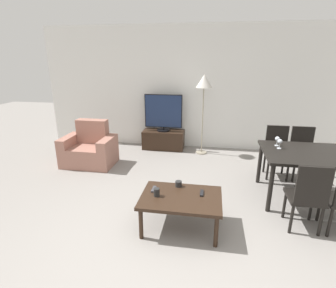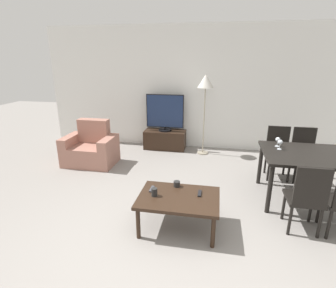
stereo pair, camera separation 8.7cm
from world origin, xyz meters
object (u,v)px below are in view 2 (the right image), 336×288
(cup_colored_far, at_px, (177,184))
(remote_primary, at_px, (200,193))
(dining_table, at_px, (307,159))
(armchair, at_px, (91,149))
(floor_lamp, at_px, (205,86))
(tv_stand, at_px, (165,140))
(cup_white_near, at_px, (154,192))
(dining_chair_near, at_px, (307,196))
(wine_glass_right, at_px, (278,140))
(coffee_table, at_px, (179,200))
(dining_chair_far_left, at_px, (278,150))
(dining_chair_far, at_px, (304,152))
(tv, at_px, (165,113))
(wine_glass_left, at_px, (280,143))
(remote_secondary, at_px, (152,189))

(cup_colored_far, bearing_deg, remote_primary, -25.45)
(remote_primary, bearing_deg, dining_table, 31.88)
(armchair, xyz_separation_m, floor_lamp, (2.14, 0.99, 1.17))
(tv_stand, bearing_deg, cup_white_near, -81.09)
(tv_stand, height_order, dining_chair_near, dining_chair_near)
(floor_lamp, height_order, wine_glass_right, floor_lamp)
(armchair, height_order, coffee_table, armchair)
(remote_primary, height_order, wine_glass_right, wine_glass_right)
(dining_chair_far_left, bearing_deg, dining_table, -75.54)
(tv_stand, relative_size, cup_colored_far, 11.17)
(dining_chair_far, bearing_deg, tv, 157.62)
(coffee_table, relative_size, wine_glass_right, 6.60)
(dining_table, xyz_separation_m, dining_chair_far, (0.21, 0.81, -0.17))
(cup_colored_far, relative_size, wine_glass_right, 0.57)
(dining_table, bearing_deg, dining_chair_near, -104.46)
(armchair, height_order, tv_stand, armchair)
(wine_glass_left, bearing_deg, remote_secondary, -149.14)
(wine_glass_left, bearing_deg, dining_table, -16.76)
(remote_secondary, relative_size, wine_glass_left, 1.03)
(armchair, relative_size, dining_table, 0.81)
(armchair, xyz_separation_m, remote_secondary, (1.65, -1.64, 0.14))
(tv_stand, bearing_deg, dining_chair_near, -50.75)
(remote_secondary, bearing_deg, wine_glass_right, 34.16)
(dining_chair_far_left, xyz_separation_m, floor_lamp, (-1.34, 0.92, 0.98))
(dining_chair_far, bearing_deg, cup_white_near, -139.64)
(armchair, xyz_separation_m, dining_chair_far, (3.90, 0.06, 0.19))
(armchair, bearing_deg, dining_chair_far_left, 1.06)
(remote_secondary, height_order, cup_white_near, cup_white_near)
(cup_white_near, xyz_separation_m, cup_colored_far, (0.23, 0.29, -0.01))
(coffee_table, relative_size, wine_glass_left, 6.60)
(floor_lamp, xyz_separation_m, cup_colored_far, (-0.19, -2.48, -1.00))
(dining_chair_near, bearing_deg, tv_stand, 129.25)
(cup_colored_far, height_order, wine_glass_left, wine_glass_left)
(tv, height_order, cup_white_near, tv)
(armchair, bearing_deg, dining_table, -11.48)
(cup_colored_far, bearing_deg, dining_chair_near, -2.42)
(tv, xyz_separation_m, dining_chair_far_left, (2.22, -1.09, -0.35))
(dining_chair_far, relative_size, floor_lamp, 0.52)
(tv_stand, relative_size, dining_chair_far, 1.06)
(tv_stand, bearing_deg, remote_secondary, -82.00)
(armchair, height_order, wine_glass_left, wine_glass_left)
(remote_primary, xyz_separation_m, wine_glass_right, (1.07, 1.13, 0.39))
(tv, distance_m, dining_chair_far_left, 2.50)
(cup_white_near, bearing_deg, dining_chair_far, 40.36)
(armchair, xyz_separation_m, dining_table, (3.69, -0.75, 0.35))
(cup_colored_far, bearing_deg, dining_table, 23.27)
(floor_lamp, relative_size, wine_glass_right, 11.58)
(armchair, bearing_deg, coffee_table, -41.04)
(coffee_table, distance_m, remote_secondary, 0.38)
(armchair, distance_m, dining_chair_far_left, 3.49)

